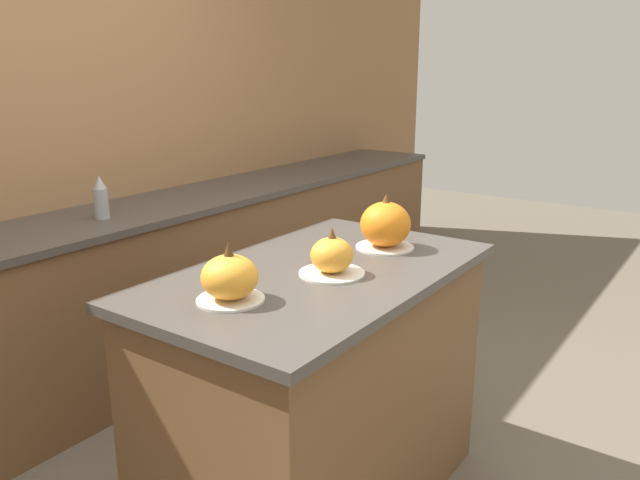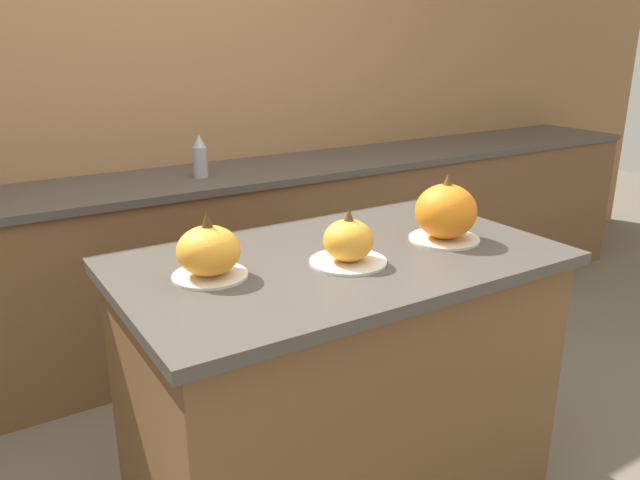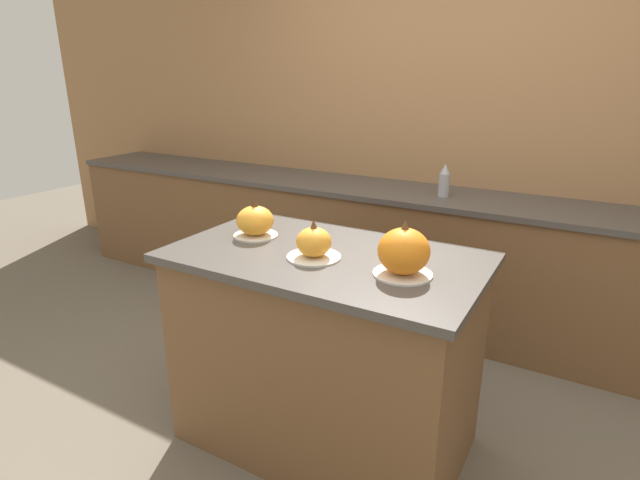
# 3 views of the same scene
# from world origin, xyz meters

# --- Properties ---
(ground_plane) EXTENTS (12.00, 12.00, 0.00)m
(ground_plane) POSITION_xyz_m (0.00, 0.00, 0.00)
(ground_plane) COLOR #665B4C
(wall_back) EXTENTS (8.00, 0.06, 2.50)m
(wall_back) POSITION_xyz_m (0.00, 1.69, 1.25)
(wall_back) COLOR #9E7047
(wall_back) RESTS_ON ground_plane
(kitchen_island) EXTENTS (1.29, 0.76, 0.93)m
(kitchen_island) POSITION_xyz_m (0.00, 0.00, 0.47)
(kitchen_island) COLOR brown
(kitchen_island) RESTS_ON ground_plane
(back_counter) EXTENTS (6.00, 0.60, 0.90)m
(back_counter) POSITION_xyz_m (0.00, 1.36, 0.45)
(back_counter) COLOR brown
(back_counter) RESTS_ON ground_plane
(pumpkin_cake_left) EXTENTS (0.20, 0.20, 0.18)m
(pumpkin_cake_left) POSITION_xyz_m (-0.39, 0.04, 1.00)
(pumpkin_cake_left) COLOR silver
(pumpkin_cake_left) RESTS_ON kitchen_island
(pumpkin_cake_center) EXTENTS (0.22, 0.22, 0.16)m
(pumpkin_cake_center) POSITION_xyz_m (-0.02, -0.07, 0.99)
(pumpkin_cake_center) COLOR silver
(pumpkin_cake_center) RESTS_ON kitchen_island
(pumpkin_cake_right) EXTENTS (0.22, 0.22, 0.21)m
(pumpkin_cake_right) POSITION_xyz_m (0.36, -0.06, 1.02)
(pumpkin_cake_right) COLOR silver
(pumpkin_cake_right) RESTS_ON kitchen_island
(bottle_tall) EXTENTS (0.07, 0.07, 0.20)m
(bottle_tall) POSITION_xyz_m (0.10, 1.32, 1.00)
(bottle_tall) COLOR #99999E
(bottle_tall) RESTS_ON back_counter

